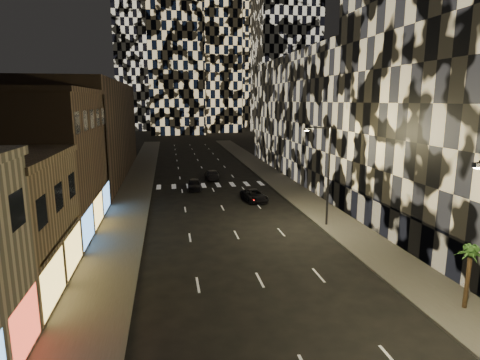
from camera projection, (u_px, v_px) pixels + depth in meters
name	position (u px, v px, depth m)	size (l,w,h in m)	color
sidewalk_left	(136.00, 187.00, 53.11)	(4.00, 120.00, 0.15)	#47443F
sidewalk_right	(281.00, 182.00, 56.57)	(4.00, 120.00, 0.15)	#47443F
curb_left	(152.00, 187.00, 53.48)	(0.20, 120.00, 0.15)	#4C4C47
curb_right	(267.00, 183.00, 56.21)	(0.20, 120.00, 0.15)	#4C4C47
retail_brown	(35.00, 164.00, 34.82)	(10.00, 15.00, 12.00)	#4D3B2C
retail_filler_left	(90.00, 130.00, 60.20)	(10.00, 40.00, 14.00)	#4D3B2C
midrise_base	(397.00, 226.00, 32.08)	(0.60, 25.00, 3.00)	#383838
midrise_filler_right	(331.00, 116.00, 63.32)	(16.00, 40.00, 18.00)	#232326
streetlight_far	(326.00, 169.00, 35.95)	(2.55, 0.25, 9.00)	black
car_dark_midlane	(194.00, 184.00, 51.79)	(1.70, 4.23, 1.44)	black
car_dark_oncoming	(212.00, 175.00, 58.46)	(2.05, 5.04, 1.46)	black
car_dark_rightlane	(254.00, 196.00, 46.00)	(2.19, 4.75, 1.32)	black
palm_tree	(470.00, 256.00, 21.59)	(1.84, 1.85, 3.64)	#47331E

